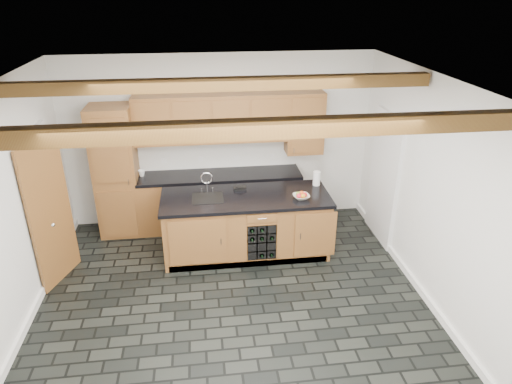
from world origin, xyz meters
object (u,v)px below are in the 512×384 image
at_px(fruit_bowl, 301,197).
at_px(paper_towel, 317,178).
at_px(island, 246,225).
at_px(kitchen_scale, 240,188).

distance_m(fruit_bowl, paper_towel, 0.56).
relative_size(island, paper_towel, 11.26).
relative_size(kitchen_scale, fruit_bowl, 0.82).
bearing_deg(fruit_bowl, kitchen_scale, 153.44).
relative_size(kitchen_scale, paper_towel, 0.87).
xyz_separation_m(kitchen_scale, paper_towel, (1.18, 0.02, 0.08)).
bearing_deg(kitchen_scale, fruit_bowl, -31.97).
bearing_deg(paper_towel, fruit_bowl, -126.95).
height_order(island, kitchen_scale, kitchen_scale).
bearing_deg(island, fruit_bowl, -11.73).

